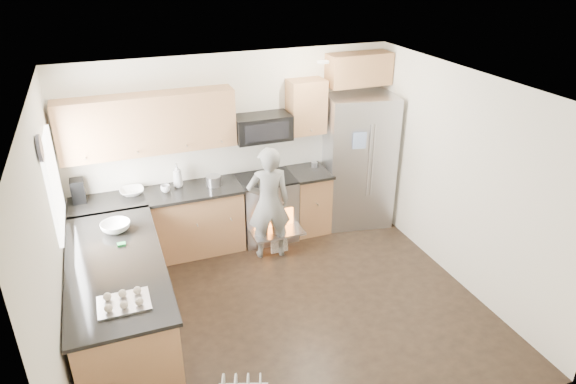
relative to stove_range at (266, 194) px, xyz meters
name	(u,v)px	position (x,y,z in m)	size (l,w,h in m)	color
ground	(285,310)	(-0.35, -1.69, -0.68)	(4.50, 4.50, 0.00)	black
room_shell	(280,179)	(-0.39, -1.68, 1.00)	(4.54, 4.04, 2.62)	white
back_cabinet_run	(198,184)	(-0.93, 0.06, 0.29)	(4.45, 0.64, 2.50)	#9E6D3F
peninsula	(121,299)	(-2.10, -1.44, -0.21)	(0.96, 2.36, 1.03)	#9E6D3F
stove_range	(266,194)	(0.00, 0.00, 0.00)	(0.76, 0.97, 1.79)	#B7B7BC
refrigerator	(357,160)	(1.42, 0.01, 0.30)	(1.07, 0.90, 1.96)	#B7B7BC
person	(269,203)	(-0.13, -0.49, 0.11)	(0.57, 0.38, 1.57)	gray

